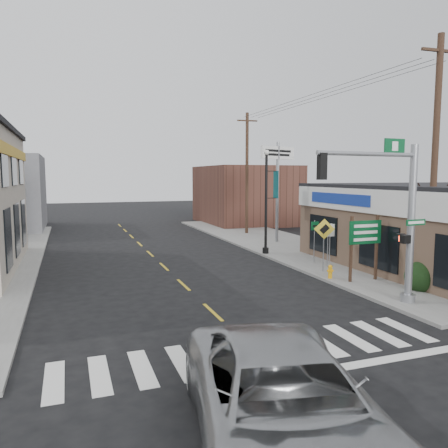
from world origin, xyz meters
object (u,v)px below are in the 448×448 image
object	(u,v)px
guide_sign	(365,239)
bare_tree	(433,191)
fire_hydrant	(330,271)
traffic_signal_pole	(396,207)
dance_center_sign	(278,167)
suv	(284,405)
utility_pole_far	(247,172)
lamp_post	(267,194)
utility_pole_near	(435,160)

from	to	relation	value
guide_sign	bare_tree	size ratio (longest dim) A/B	0.58
fire_hydrant	bare_tree	world-z (taller)	bare_tree
traffic_signal_pole	guide_sign	distance (m)	3.76
fire_hydrant	dance_center_sign	bearing A→B (deg)	75.76
traffic_signal_pole	dance_center_sign	world-z (taller)	dance_center_sign
suv	fire_hydrant	xyz separation A→B (m)	(7.62, 10.18, -0.43)
utility_pole_far	suv	bearing A→B (deg)	-106.76
lamp_post	utility_pole_far	bearing A→B (deg)	87.28
traffic_signal_pole	lamp_post	world-z (taller)	lamp_post
dance_center_sign	utility_pole_near	world-z (taller)	utility_pole_near
traffic_signal_pole	lamp_post	size ratio (longest dim) A/B	0.96
suv	utility_pole_near	xyz separation A→B (m)	(10.71, 7.69, 4.39)
utility_pole_near	utility_pole_far	distance (m)	18.08
fire_hydrant	utility_pole_far	world-z (taller)	utility_pole_far
dance_center_sign	bare_tree	distance (m)	12.47
traffic_signal_pole	bare_tree	xyz separation A→B (m)	(3.96, 2.33, 0.42)
guide_sign	utility_pole_far	world-z (taller)	utility_pole_far
bare_tree	utility_pole_near	xyz separation A→B (m)	(-0.78, -0.78, 1.29)
guide_sign	utility_pole_far	bearing A→B (deg)	84.94
traffic_signal_pole	utility_pole_near	xyz separation A→B (m)	(3.18, 1.55, 1.71)
bare_tree	utility_pole_far	bearing A→B (deg)	94.54
suv	lamp_post	xyz separation A→B (m)	(7.68, 16.88, 2.72)
suv	bare_tree	bearing A→B (deg)	48.19
dance_center_sign	bare_tree	world-z (taller)	dance_center_sign
utility_pole_near	suv	bearing A→B (deg)	-141.49
fire_hydrant	utility_pole_near	size ratio (longest dim) A/B	0.06
traffic_signal_pole	utility_pole_far	size ratio (longest dim) A/B	0.62
guide_sign	fire_hydrant	distance (m)	2.05
dance_center_sign	utility_pole_near	xyz separation A→B (m)	(0.40, -13.13, 0.03)
lamp_post	bare_tree	world-z (taller)	lamp_post
fire_hydrant	dance_center_sign	xyz separation A→B (m)	(2.70, 10.64, 4.79)
traffic_signal_pole	utility_pole_near	world-z (taller)	utility_pole_near
utility_pole_near	bare_tree	bearing A→B (deg)	47.77
guide_sign	dance_center_sign	xyz separation A→B (m)	(1.59, 11.50, 3.30)
guide_sign	utility_pole_near	distance (m)	4.20
suv	fire_hydrant	world-z (taller)	suv
bare_tree	dance_center_sign	bearing A→B (deg)	95.47
suv	utility_pole_far	xyz separation A→B (m)	(10.13, 25.75, 4.06)
bare_tree	guide_sign	bearing A→B (deg)	162.92
guide_sign	utility_pole_near	xyz separation A→B (m)	(1.98, -1.63, 3.33)
fire_hydrant	suv	bearing A→B (deg)	-126.81
dance_center_sign	utility_pole_far	bearing A→B (deg)	69.97
utility_pole_near	fire_hydrant	bearing A→B (deg)	144.08
lamp_post	utility_pole_far	size ratio (longest dim) A/B	0.64
dance_center_sign	utility_pole_near	bearing A→B (deg)	-110.49
traffic_signal_pole	utility_pole_near	bearing A→B (deg)	21.56
bare_tree	traffic_signal_pole	bearing A→B (deg)	-149.52
bare_tree	suv	bearing A→B (deg)	-143.63
lamp_post	guide_sign	bearing A→B (deg)	-69.36
lamp_post	utility_pole_far	world-z (taller)	utility_pole_far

